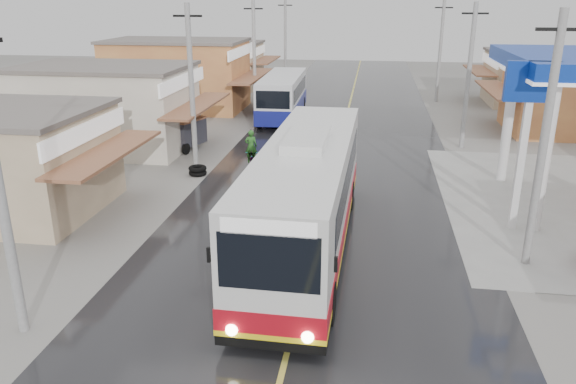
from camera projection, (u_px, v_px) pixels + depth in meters
name	position (u px, v px, depth m)	size (l,w,h in m)	color
ground	(313.00, 250.00, 19.39)	(120.00, 120.00, 0.00)	slate
road	(340.00, 143.00, 33.38)	(12.00, 90.00, 0.02)	black
centre_line	(340.00, 143.00, 33.37)	(0.15, 90.00, 0.01)	#D8CC4C
shopfronts_left	(151.00, 125.00, 38.00)	(11.00, 44.00, 5.20)	tan
utility_poles_left	(230.00, 135.00, 35.29)	(1.60, 50.00, 8.00)	gray
utility_poles_right	(461.00, 148.00, 32.40)	(1.60, 36.00, 8.00)	gray
coach_bus	(307.00, 195.00, 18.85)	(3.11, 13.07, 4.07)	silver
second_bus	(283.00, 96.00, 39.35)	(2.70, 9.25, 3.05)	silver
cyclist	(252.00, 156.00, 28.22)	(1.02, 1.99, 2.05)	black
tricycle_near	(186.00, 132.00, 31.73)	(2.13, 2.66, 1.78)	#26262D
tyre_stack	(198.00, 171.00, 27.39)	(0.88, 0.88, 0.45)	black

